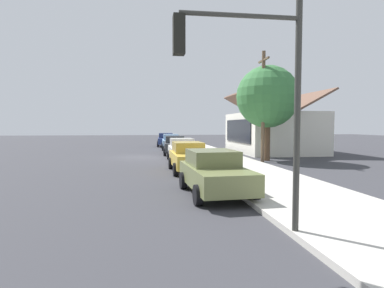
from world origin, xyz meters
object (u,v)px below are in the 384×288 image
at_px(car_navy, 166,139).
at_px(traffic_light_main, 251,79).
at_px(shade_tree, 268,97).
at_px(car_olive, 214,172).
at_px(car_mustard, 189,157).
at_px(car_skyblue, 171,142).
at_px(fire_hydrant_red, 196,151).
at_px(car_ivory, 182,150).
at_px(utility_pole_wooden, 263,104).
at_px(car_charcoal, 175,145).

distance_m(car_navy, traffic_light_main, 32.29).
height_order(car_navy, shade_tree, shade_tree).
height_order(car_olive, shade_tree, shade_tree).
xyz_separation_m(car_mustard, shade_tree, (-4.66, 6.25, 3.70)).
xyz_separation_m(car_skyblue, car_olive, (22.18, -0.14, 0.00)).
bearing_deg(fire_hydrant_red, car_navy, -173.86).
height_order(car_mustard, shade_tree, shade_tree).
bearing_deg(traffic_light_main, car_ivory, 178.95).
height_order(utility_pole_wooden, fire_hydrant_red, utility_pole_wooden).
xyz_separation_m(car_skyblue, utility_pole_wooden, (12.56, 5.30, 3.11)).
height_order(traffic_light_main, fire_hydrant_red, traffic_light_main).
relative_size(car_ivory, fire_hydrant_red, 6.46).
bearing_deg(car_navy, fire_hydrant_red, 8.85).
relative_size(shade_tree, traffic_light_main, 1.29).
xyz_separation_m(car_skyblue, traffic_light_main, (26.82, -0.36, 2.68)).
height_order(car_charcoal, car_olive, same).
bearing_deg(car_ivory, fire_hydrant_red, 153.19).
relative_size(car_skyblue, car_mustard, 1.08).
height_order(car_charcoal, shade_tree, shade_tree).
distance_m(car_ivory, utility_pole_wooden, 6.36).
relative_size(car_mustard, fire_hydrant_red, 6.15).
relative_size(car_charcoal, car_olive, 1.02).
bearing_deg(car_ivory, car_navy, -178.63).
bearing_deg(shade_tree, car_mustard, -53.28).
bearing_deg(car_skyblue, car_mustard, 0.83).
bearing_deg(car_navy, traffic_light_main, 2.42).
height_order(car_mustard, traffic_light_main, traffic_light_main).
bearing_deg(car_olive, car_charcoal, 176.72).
xyz_separation_m(car_charcoal, traffic_light_main, (21.15, -0.26, 2.68)).
xyz_separation_m(car_ivory, traffic_light_main, (15.65, -0.29, 2.68)).
xyz_separation_m(utility_pole_wooden, fire_hydrant_red, (-4.00, -4.00, -3.43)).
distance_m(car_ivory, car_mustard, 5.15).
bearing_deg(car_olive, traffic_light_main, -5.82).
bearing_deg(car_mustard, fire_hydrant_red, 167.67).
distance_m(car_charcoal, fire_hydrant_red, 3.22).
bearing_deg(fire_hydrant_red, car_mustard, -11.58).
distance_m(car_ivory, traffic_light_main, 15.88).
relative_size(car_ivory, shade_tree, 0.68).
bearing_deg(car_mustard, car_charcoal, 178.23).
bearing_deg(car_navy, car_charcoal, 3.21).
bearing_deg(car_charcoal, fire_hydrant_red, 28.43).
bearing_deg(shade_tree, fire_hydrant_red, -123.59).
bearing_deg(car_charcoal, shade_tree, 47.91).
relative_size(car_ivory, car_olive, 1.03).
xyz_separation_m(car_navy, car_olive, (27.54, 0.06, -0.00)).
bearing_deg(fire_hydrant_red, shade_tree, 56.41).
bearing_deg(shade_tree, car_ivory, -94.60).
relative_size(car_skyblue, fire_hydrant_red, 6.63).
bearing_deg(car_skyblue, car_navy, -176.01).
height_order(car_olive, traffic_light_main, traffic_light_main).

